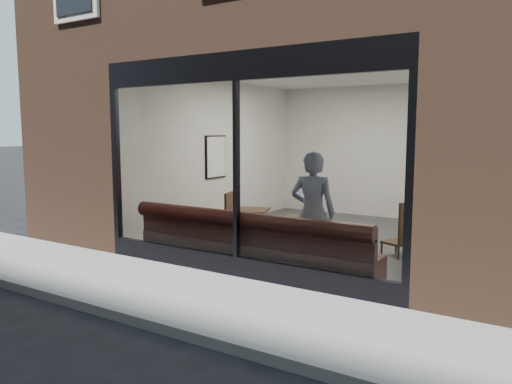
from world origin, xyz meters
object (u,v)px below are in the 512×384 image
Objects in this scene: cafe_table_right at (302,220)px; person at (313,213)px; banquette at (252,255)px; cafe_chair_right at (397,243)px; cafe_table_left at (250,210)px; cafe_chair_left at (220,229)px.

person is at bearing -38.07° from cafe_table_right.
cafe_table_right is (0.57, 0.55, 0.52)m from banquette.
banquette is at bearing 74.58° from cafe_chair_right.
cafe_table_right is at bearing -17.73° from cafe_table_left.
cafe_chair_right is at bearing -126.50° from person.
cafe_table_right reaches higher than cafe_chair_left.
cafe_chair_right is (3.24, 0.64, 0.00)m from cafe_chair_left.
person reaches higher than cafe_table_right.
cafe_table_right is 2.37m from cafe_chair_left.
cafe_table_left is 1.44× the size of cafe_chair_left.
banquette is at bearing 9.36° from person.
banquette is at bearing -56.00° from cafe_table_left.
person is 4.44× the size of cafe_chair_left.
person is at bearing -22.25° from cafe_table_left.
banquette reaches higher than cafe_chair_right.
cafe_table_left is 1.47× the size of cafe_chair_right.
banquette is 2.20× the size of person.
cafe_table_right is (1.20, -0.38, 0.00)m from cafe_table_left.
cafe_chair_left is 3.30m from cafe_chair_right.
person reaches higher than cafe_chair_left.
cafe_table_right is at bearing 142.86° from cafe_chair_left.
cafe_chair_left is (-1.61, 1.35, 0.01)m from banquette.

